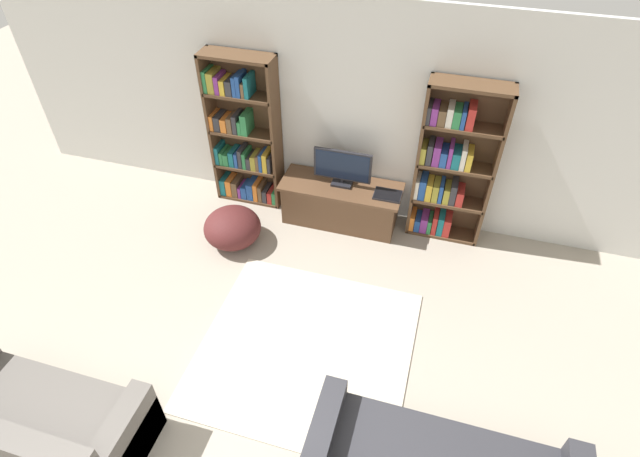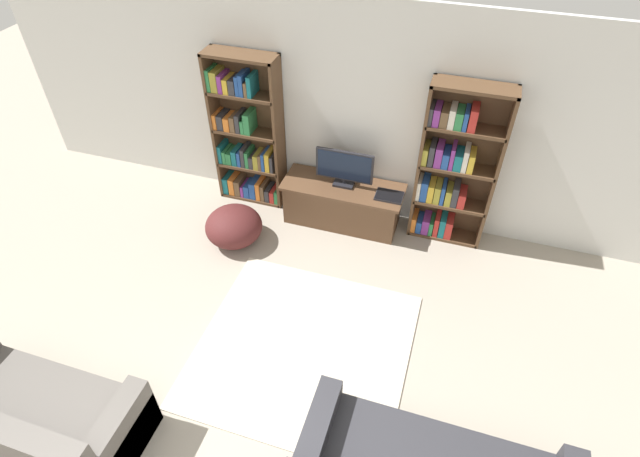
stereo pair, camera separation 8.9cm
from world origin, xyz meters
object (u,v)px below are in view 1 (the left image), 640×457
tv_stand (341,203)px  laptop (388,195)px  bookshelf_left (244,137)px  beanbag_ottoman (232,228)px  couch_left_sectional (36,427)px  television (342,167)px  bookshelf_right (450,168)px

tv_stand → laptop: (0.56, -0.04, 0.28)m
bookshelf_left → tv_stand: (1.27, -0.16, -0.62)m
tv_stand → beanbag_ottoman: 1.34m
couch_left_sectional → tv_stand: bearing=64.9°
television → laptop: bearing=-6.5°
bookshelf_left → tv_stand: bearing=-7.0°
tv_stand → beanbag_ottoman: (-1.12, -0.73, -0.06)m
tv_stand → television: size_ratio=2.13×
tv_stand → beanbag_ottoman: tv_stand is taller
couch_left_sectional → beanbag_ottoman: size_ratio=2.53×
bookshelf_left → beanbag_ottoman: bearing=-80.4°
bookshelf_right → couch_left_sectional: (-2.80, -3.60, -0.65)m
bookshelf_right → laptop: (-0.63, -0.20, -0.37)m
bookshelf_right → tv_stand: (-1.19, -0.16, -0.65)m
bookshelf_left → television: bearing=-5.9°
bookshelf_right → couch_left_sectional: bookshelf_right is taller
beanbag_ottoman → bookshelf_left: bearing=99.6°
television → beanbag_ottoman: size_ratio=1.02×
bookshelf_right → tv_stand: 1.37m
television → laptop: television is taller
bookshelf_right → couch_left_sectional: size_ratio=1.14×
couch_left_sectional → laptop: bearing=57.4°
television → tv_stand: bearing=-90.0°
laptop → couch_left_sectional: couch_left_sectional is taller
bookshelf_right → beanbag_ottoman: bookshelf_right is taller
bookshelf_left → couch_left_sectional: bookshelf_left is taller
tv_stand → television: (-0.00, 0.02, 0.51)m
bookshelf_right → beanbag_ottoman: 2.58m
laptop → bookshelf_left: bearing=173.9°
bookshelf_left → couch_left_sectional: 3.66m
television → laptop: 0.61m
bookshelf_left → laptop: bearing=-6.1°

